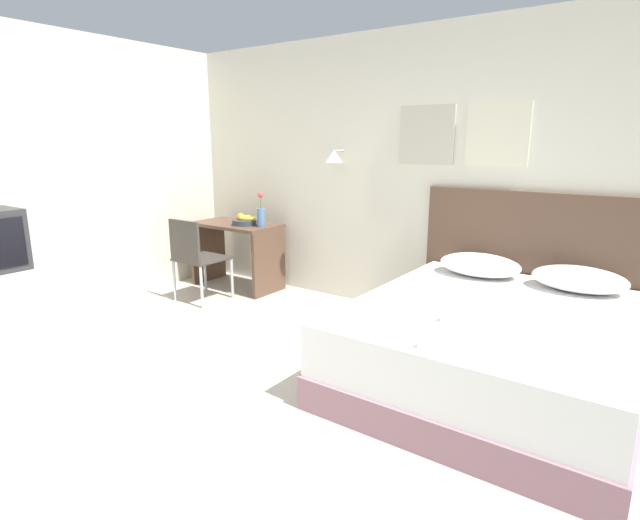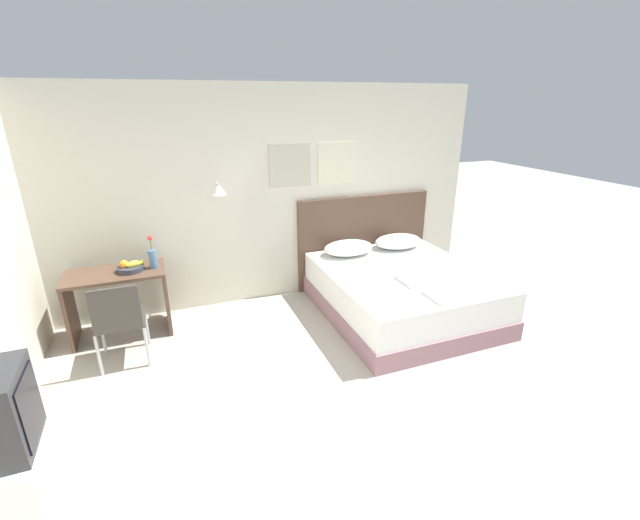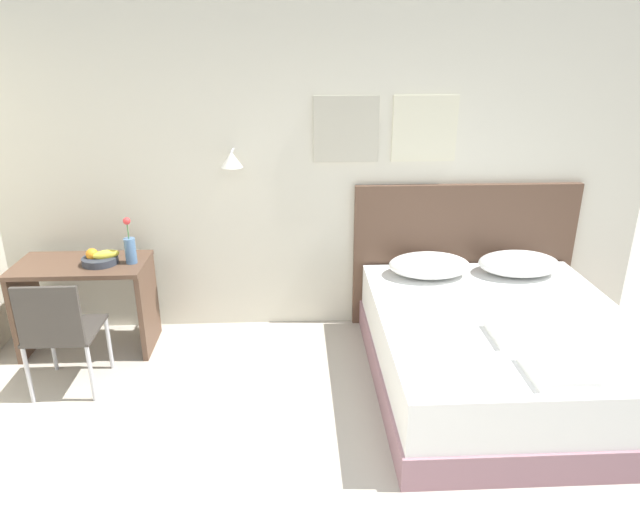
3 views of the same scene
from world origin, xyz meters
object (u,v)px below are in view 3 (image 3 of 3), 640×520
object	(u,v)px
bed	(501,352)
folded_towel_near_foot	(516,333)
desk_chair	(58,328)
headboard	(463,255)
folded_towel_mid_bed	(557,371)
flower_vase	(130,248)
pillow_left	(429,265)
fruit_bowl	(100,258)
desk	(85,291)
pillow_right	(519,264)

from	to	relation	value
bed	folded_towel_near_foot	world-z (taller)	folded_towel_near_foot
bed	desk_chair	world-z (taller)	desk_chair
headboard	folded_towel_mid_bed	size ratio (longest dim) A/B	5.43
bed	flower_vase	size ratio (longest dim) A/B	5.56
desk_chair	pillow_left	bearing A→B (deg)	14.24
folded_towel_near_foot	bed	bearing A→B (deg)	81.39
desk_chair	flower_vase	size ratio (longest dim) A/B	2.38
folded_towel_mid_bed	desk_chair	size ratio (longest dim) A/B	0.40
headboard	flower_vase	world-z (taller)	headboard
desk_chair	fruit_bowl	world-z (taller)	desk_chair
desk	bed	bearing A→B (deg)	-12.81
headboard	pillow_right	xyz separation A→B (m)	(0.37, -0.30, 0.03)
desk_chair	headboard	bearing A→B (deg)	17.79
flower_vase	folded_towel_mid_bed	bearing A→B (deg)	-27.76
desk_chair	fruit_bowl	distance (m)	0.69
folded_towel_near_foot	folded_towel_mid_bed	distance (m)	0.46
pillow_right	flower_vase	world-z (taller)	flower_vase
pillow_right	desk_chair	size ratio (longest dim) A/B	0.75
pillow_left	headboard	bearing A→B (deg)	39.17
pillow_left	desk_chair	distance (m)	2.81
pillow_right	folded_towel_mid_bed	distance (m)	1.55
flower_vase	fruit_bowl	bearing A→B (deg)	-178.18
bed	headboard	size ratio (longest dim) A/B	1.07
pillow_left	desk	world-z (taller)	same
desk	folded_towel_mid_bed	bearing A→B (deg)	-24.96
pillow_right	flower_vase	distance (m)	3.10
folded_towel_near_foot	pillow_left	bearing A→B (deg)	107.00
flower_vase	pillow_left	bearing A→B (deg)	1.43
pillow_left	flower_vase	xyz separation A→B (m)	(-2.36, -0.06, 0.22)
folded_towel_near_foot	flower_vase	bearing A→B (deg)	159.56
desk	flower_vase	distance (m)	0.54
pillow_left	fruit_bowl	world-z (taller)	fruit_bowl
folded_towel_near_foot	flower_vase	xyz separation A→B (m)	(-2.68, 1.00, 0.28)
bed	fruit_bowl	bearing A→B (deg)	166.99
pillow_right	desk	xyz separation A→B (m)	(-3.50, -0.04, -0.15)
bed	desk_chair	bearing A→B (deg)	178.88
pillow_right	folded_towel_near_foot	size ratio (longest dim) A/B	1.94
headboard	pillow_right	distance (m)	0.48
folded_towel_near_foot	fruit_bowl	size ratio (longest dim) A/B	1.16
bed	pillow_left	distance (m)	0.92
bed	desk_chair	distance (m)	3.10
desk	folded_towel_near_foot	bearing A→B (deg)	-18.28
bed	flower_vase	distance (m)	2.87
fruit_bowl	flower_vase	size ratio (longest dim) A/B	0.80
fruit_bowl	pillow_left	bearing A→B (deg)	1.47
pillow_left	folded_towel_mid_bed	size ratio (longest dim) A/B	1.87
folded_towel_near_foot	desk	size ratio (longest dim) A/B	0.34
desk	fruit_bowl	size ratio (longest dim) A/B	3.42
folded_towel_mid_bed	desk	size ratio (longest dim) A/B	0.35
headboard	flower_vase	distance (m)	2.76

